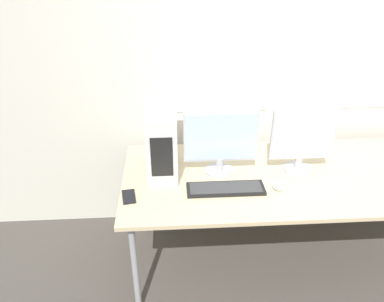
% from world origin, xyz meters
% --- Properties ---
extents(wall_back, '(8.00, 0.07, 2.70)m').
position_xyz_m(wall_back, '(0.00, 1.07, 1.35)').
color(wall_back, beige).
rests_on(wall_back, ground_plane).
extents(desk, '(2.45, 0.94, 0.77)m').
position_xyz_m(desk, '(0.00, 0.47, 0.73)').
color(desk, '#D1BA8E').
rests_on(desk, ground_plane).
extents(pc_tower, '(0.19, 0.43, 0.45)m').
position_xyz_m(pc_tower, '(-0.96, 0.58, 0.99)').
color(pc_tower, silver).
rests_on(pc_tower, desk).
extents(monitor_main, '(0.48, 0.19, 0.44)m').
position_xyz_m(monitor_main, '(-0.58, 0.53, 1.01)').
color(monitor_main, '#B7B7BC').
rests_on(monitor_main, desk).
extents(monitor_right_near, '(0.42, 0.19, 0.44)m').
position_xyz_m(monitor_right_near, '(-0.04, 0.52, 1.00)').
color(monitor_right_near, '#B7B7BC').
rests_on(monitor_right_near, desk).
extents(keyboard, '(0.49, 0.15, 0.02)m').
position_xyz_m(keyboard, '(-0.57, 0.32, 0.78)').
color(keyboard, black).
rests_on(keyboard, desk).
extents(mouse, '(0.07, 0.09, 0.02)m').
position_xyz_m(mouse, '(-0.23, 0.32, 0.78)').
color(mouse, '#B2B2B7').
rests_on(mouse, desk).
extents(cell_phone, '(0.10, 0.15, 0.01)m').
position_xyz_m(cell_phone, '(-1.17, 0.28, 0.78)').
color(cell_phone, black).
rests_on(cell_phone, desk).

